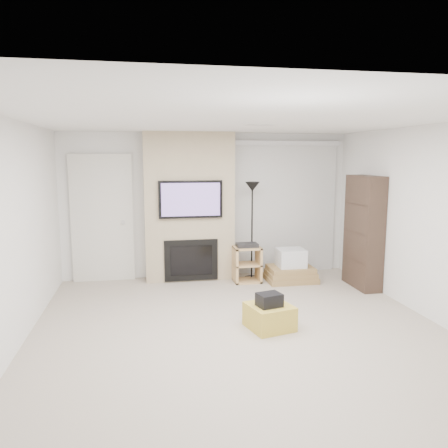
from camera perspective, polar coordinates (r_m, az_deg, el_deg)
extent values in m
cube|color=#B5A797|center=(5.35, 2.42, -14.25)|extent=(5.00, 5.50, 0.00)
cube|color=white|center=(4.94, 2.61, 13.52)|extent=(5.00, 5.50, 0.00)
cube|color=white|center=(7.67, -2.11, 2.47)|extent=(5.00, 0.00, 2.50)
cube|color=white|center=(2.47, 17.27, -11.45)|extent=(5.00, 0.00, 2.50)
cube|color=white|center=(5.06, -26.27, -1.69)|extent=(0.00, 5.50, 2.50)
cube|color=white|center=(6.06, 26.21, -0.11)|extent=(0.00, 5.50, 2.50)
cube|color=silver|center=(5.81, 4.72, 12.75)|extent=(0.35, 0.18, 0.01)
cube|color=gold|center=(5.50, 5.96, -11.93)|extent=(0.61, 0.61, 0.30)
cube|color=black|center=(5.38, 5.93, -9.82)|extent=(0.32, 0.28, 0.16)
cube|color=tan|center=(7.43, -4.56, 2.24)|extent=(1.50, 0.40, 2.50)
cube|color=black|center=(7.19, -4.38, 3.23)|extent=(1.05, 0.06, 0.62)
cube|color=#654F8C|center=(7.15, -4.35, 3.20)|extent=(0.96, 0.00, 0.54)
cube|color=black|center=(7.38, -4.30, -4.74)|extent=(0.90, 0.04, 0.70)
cube|color=black|center=(7.36, -4.29, -4.78)|extent=(0.70, 0.02, 0.50)
cube|color=silver|center=(7.61, -15.60, 0.73)|extent=(1.02, 0.08, 2.14)
cube|color=beige|center=(7.62, -15.58, 0.40)|extent=(0.90, 0.05, 2.05)
cylinder|color=silver|center=(7.55, -13.03, 0.23)|extent=(0.07, 0.06, 0.07)
cube|color=silver|center=(7.90, 8.18, 10.41)|extent=(1.98, 0.10, 0.08)
cube|color=silver|center=(7.96, 7.97, 1.86)|extent=(1.90, 0.03, 2.29)
cylinder|color=black|center=(7.64, 3.61, -7.04)|extent=(0.25, 0.25, 0.03)
cylinder|color=black|center=(7.46, 3.67, -1.23)|extent=(0.03, 0.03, 1.56)
cone|color=black|center=(7.37, 3.73, 4.90)|extent=(0.25, 0.25, 0.16)
cube|color=tan|center=(7.35, 1.45, -5.34)|extent=(0.04, 0.38, 0.60)
cube|color=tan|center=(7.44, 4.55, -5.19)|extent=(0.04, 0.38, 0.60)
cube|color=tan|center=(7.47, 2.99, -7.39)|extent=(0.45, 0.38, 0.03)
cube|color=tan|center=(7.39, 3.01, -5.26)|extent=(0.45, 0.38, 0.03)
cube|color=tan|center=(7.33, 3.02, -3.10)|extent=(0.45, 0.38, 0.03)
cube|color=black|center=(7.32, 3.03, -2.76)|extent=(0.35, 0.25, 0.06)
cube|color=#9B7A49|center=(7.57, 8.66, -7.01)|extent=(0.83, 0.63, 0.09)
cube|color=#9B7A49|center=(7.55, 8.67, -6.38)|extent=(0.79, 0.59, 0.08)
cube|color=#9B7A49|center=(7.53, 8.68, -5.79)|extent=(0.75, 0.55, 0.08)
cube|color=silver|center=(7.48, 8.72, -4.37)|extent=(0.46, 0.41, 0.30)
cube|color=#32241C|center=(7.32, 17.78, -1.01)|extent=(0.30, 0.80, 1.80)
cube|color=#32241C|center=(7.40, 17.48, -4.45)|extent=(0.26, 0.72, 0.02)
cube|color=#32241C|center=(7.32, 17.64, -1.02)|extent=(0.26, 0.72, 0.02)
cube|color=#32241C|center=(7.26, 17.80, 2.49)|extent=(0.26, 0.72, 0.02)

